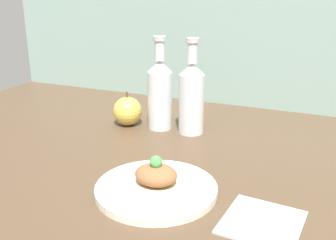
# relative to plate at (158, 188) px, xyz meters

# --- Properties ---
(ground_plane) EXTENTS (1.80, 1.10, 0.04)m
(ground_plane) POSITION_rel_plate_xyz_m (-0.00, 0.14, -0.03)
(ground_plane) COLOR brown
(plate) EXTENTS (0.25, 0.25, 0.02)m
(plate) POSITION_rel_plate_xyz_m (0.00, 0.00, 0.00)
(plate) COLOR silver
(plate) RESTS_ON ground_plane
(plated_food) EXTENTS (0.17, 0.17, 0.06)m
(plated_food) POSITION_rel_plate_xyz_m (-0.00, 0.00, 0.02)
(plated_food) COLOR beige
(plated_food) RESTS_ON plate
(cider_bottle_left) EXTENTS (0.07, 0.07, 0.26)m
(cider_bottle_left) POSITION_rel_plate_xyz_m (-0.15, 0.35, 0.10)
(cider_bottle_left) COLOR silver
(cider_bottle_left) RESTS_ON ground_plane
(cider_bottle_right) EXTENTS (0.07, 0.07, 0.26)m
(cider_bottle_right) POSITION_rel_plate_xyz_m (-0.06, 0.35, 0.10)
(cider_bottle_right) COLOR silver
(cider_bottle_right) RESTS_ON ground_plane
(apple) EXTENTS (0.09, 0.09, 0.10)m
(apple) POSITION_rel_plate_xyz_m (-0.25, 0.33, 0.03)
(apple) COLOR gold
(apple) RESTS_ON ground_plane
(napkin) EXTENTS (0.14, 0.15, 0.01)m
(napkin) POSITION_rel_plate_xyz_m (0.21, -0.02, -0.01)
(napkin) COLOR #B7BCC6
(napkin) RESTS_ON ground_plane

